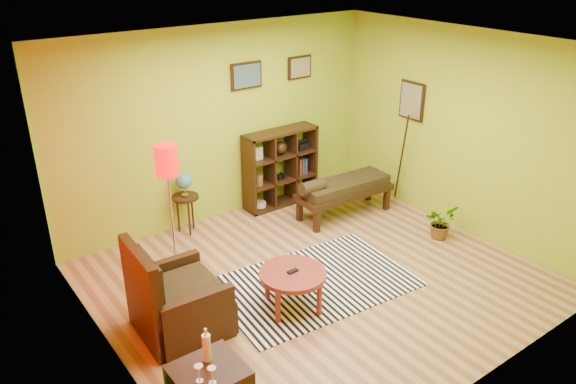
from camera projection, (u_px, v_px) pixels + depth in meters
ground at (318, 279)px, 6.90m from camera, size 5.00×5.00×0.00m
room_shell at (314, 141)px, 6.11m from camera, size 5.04×4.54×2.82m
zebra_rug at (315, 283)px, 6.80m from camera, size 2.46×1.69×0.01m
coffee_table at (293, 277)px, 6.21m from camera, size 0.75×0.75×0.48m
armchair at (175, 304)px, 5.87m from camera, size 0.93×0.94×1.08m
floor_lamp at (168, 173)px, 6.27m from camera, size 0.26×0.26×1.76m
globe_table at (184, 187)px, 7.73m from camera, size 0.37×0.37×0.91m
cube_shelf at (281, 168)px, 8.63m from camera, size 1.20×0.35×1.20m
bench at (342, 188)px, 8.29m from camera, size 1.54×0.61×0.70m
potted_plant at (440, 225)px, 7.78m from camera, size 0.50×0.54×0.37m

